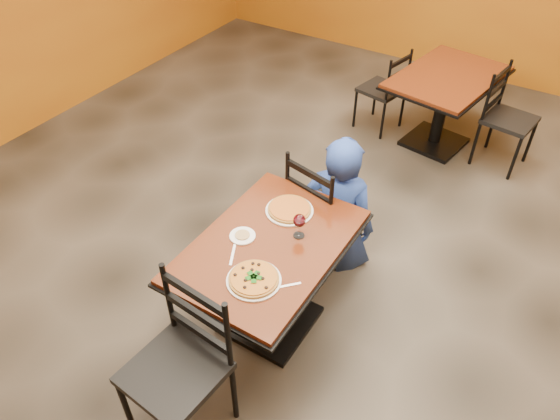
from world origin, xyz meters
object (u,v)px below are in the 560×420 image
Objects in this scene: plate_main at (254,280)px; pizza_far at (289,209)px; chair_second_right at (510,121)px; pizza_main at (254,278)px; plate_far at (289,211)px; table_main at (269,266)px; chair_main_far at (325,207)px; table_second at (444,94)px; wine_glass at (299,225)px; side_plate at (243,236)px; diner at (340,201)px; chair_main_near at (174,374)px; chair_second_left at (381,90)px.

pizza_far reaches higher than plate_main.
pizza_main is (-0.74, -3.06, 0.31)m from chair_second_right.
pizza_far is at bearing 0.00° from plate_far.
table_main is 0.38m from plate_far.
table_second is at bearing -83.60° from chair_main_far.
chair_second_right is at bearing 74.63° from wine_glass.
wine_glass is at bearing 33.21° from side_plate.
chair_main_far reaches higher than table_main.
chair_second_right is at bearing 73.14° from table_main.
chair_main_far reaches higher than pizza_far.
table_second is 1.94m from diner.
diner reaches higher than pizza_main.
diner is at bearing 90.71° from plate_main.
table_second is 8.19× the size of side_plate.
diner is at bearing 73.88° from side_plate.
chair_second_right is 3.16m from plate_main.
wine_glass is (0.03, 0.45, 0.07)m from pizza_main.
chair_second_right is at bearing 76.32° from pizza_main.
pizza_far is at bearing 96.01° from chair_main_near.
chair_main_far reaches higher than side_plate.
side_plate is at bearing -108.68° from plate_far.
table_main is 4.33× the size of pizza_main.
pizza_main is 0.63m from pizza_far.
chair_main_near is at bearing -101.13° from pizza_main.
diner is at bearing 90.71° from pizza_main.
chair_second_left reaches higher than pizza_main.
pizza_main is (0.52, -3.06, 0.34)m from chair_second_left.
chair_second_right reaches higher than plate_main.
plate_far and side_plate have the same top height.
chair_second_right is 3.00× the size of plate_main.
wine_glass reaches higher than plate_far.
chair_main_far is (-0.01, 0.77, -0.07)m from table_main.
wine_glass is (0.04, -0.67, 0.30)m from diner.
diner reaches higher than chair_main_far.
table_second is 3.07m from pizza_main.
chair_main_far reaches higher than table_second.
diner is 0.56m from plate_far.
chair_second_left is at bearing 101.84° from wine_glass.
chair_second_right is 3.27× the size of pizza_main.
chair_main_near is 0.65m from pizza_main.
chair_main_far reaches higher than chair_second_right.
wine_glass is (0.14, 1.04, 0.32)m from chair_main_near.
chair_second_left is 2.83m from side_plate.
chair_main_far is at bearing 24.72° from diner.
diner is 5.98× the size of wine_glass.
chair_main_far is 3.45× the size of pizza_far.
table_main is 7.69× the size of side_plate.
wine_glass is at bearing -91.87° from table_second.
pizza_main reaches higher than plate_main.
diner is 6.73× the size of side_plate.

